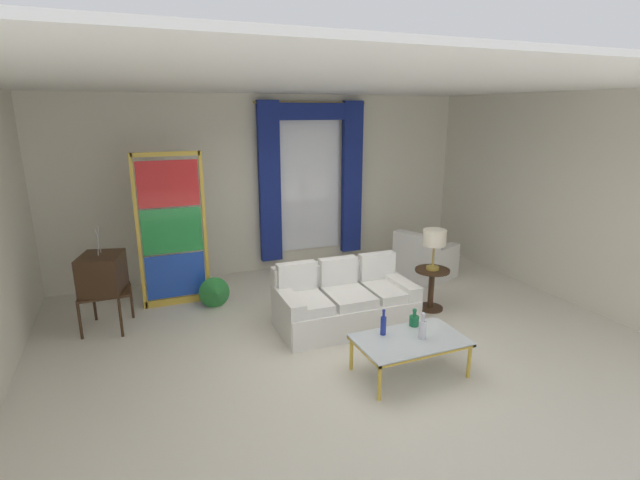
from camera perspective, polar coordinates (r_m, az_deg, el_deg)
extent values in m
plane|color=silver|center=(5.96, 2.83, -11.99)|extent=(16.00, 16.00, 0.00)
cube|color=silver|center=(8.26, -6.14, 6.65)|extent=(8.00, 0.12, 3.00)
cube|color=silver|center=(8.11, 25.23, 5.12)|extent=(0.12, 7.00, 3.00)
cube|color=white|center=(6.04, -0.17, 18.04)|extent=(8.00, 7.60, 0.04)
cube|color=white|center=(8.41, -1.21, 7.23)|extent=(1.10, 0.02, 2.50)
cylinder|color=gold|center=(8.25, -1.05, 16.20)|extent=(2.00, 0.04, 0.04)
cube|color=navy|center=(8.07, -6.09, 6.81)|extent=(0.36, 0.12, 2.70)
cube|color=navy|center=(8.62, 3.85, 7.41)|extent=(0.36, 0.12, 2.70)
cube|color=navy|center=(8.23, -1.00, 15.23)|extent=(1.80, 0.10, 0.28)
cube|color=white|center=(6.25, 3.10, -8.72)|extent=(1.76, 0.94, 0.38)
cube|color=white|center=(6.49, 1.78, -5.87)|extent=(1.74, 0.24, 0.78)
cube|color=white|center=(6.55, 9.39, -6.90)|extent=(0.22, 0.86, 0.56)
cube|color=white|center=(5.96, -3.83, -9.03)|extent=(0.22, 0.86, 0.56)
cube|color=white|center=(6.36, 8.12, -5.99)|extent=(0.55, 0.75, 0.12)
cube|color=white|center=(6.55, 6.83, -3.26)|extent=(0.51, 0.15, 0.40)
cube|color=white|center=(6.11, 3.33, -6.76)|extent=(0.55, 0.75, 0.12)
cube|color=white|center=(6.31, 2.16, -3.89)|extent=(0.51, 0.15, 0.40)
cube|color=white|center=(5.91, -1.85, -7.53)|extent=(0.55, 0.75, 0.12)
cube|color=white|center=(6.11, -2.86, -4.54)|extent=(0.51, 0.15, 0.40)
cube|color=silver|center=(5.20, 10.83, -11.68)|extent=(1.16, 0.70, 0.02)
cube|color=gold|center=(5.45, 8.91, -10.47)|extent=(1.16, 0.04, 0.03)
cube|color=gold|center=(4.97, 12.93, -13.40)|extent=(1.16, 0.04, 0.03)
cube|color=gold|center=(4.95, 5.24, -13.17)|extent=(0.04, 0.70, 0.03)
cube|color=gold|center=(5.51, 15.78, -10.62)|extent=(0.04, 0.70, 0.03)
cylinder|color=gold|center=(5.29, 3.80, -13.48)|extent=(0.04, 0.04, 0.38)
cylinder|color=gold|center=(5.80, 13.58, -11.19)|extent=(0.04, 0.04, 0.38)
cylinder|color=gold|center=(4.82, 7.17, -16.69)|extent=(0.04, 0.04, 0.38)
cylinder|color=gold|center=(5.37, 17.52, -13.74)|extent=(0.04, 0.04, 0.38)
cylinder|color=#196B3D|center=(5.46, 11.26, -9.53)|extent=(0.11, 0.11, 0.11)
cylinder|color=#196B3D|center=(5.43, 11.31, -8.75)|extent=(0.04, 0.04, 0.05)
sphere|color=#196B3D|center=(5.41, 11.33, -8.31)|extent=(0.05, 0.05, 0.05)
cylinder|color=navy|center=(5.19, 7.63, -10.21)|extent=(0.06, 0.06, 0.20)
cylinder|color=navy|center=(5.13, 7.68, -8.89)|extent=(0.03, 0.03, 0.06)
sphere|color=navy|center=(5.11, 7.70, -8.43)|extent=(0.04, 0.04, 0.04)
cylinder|color=silver|center=(5.17, 12.23, -10.52)|extent=(0.08, 0.08, 0.20)
cylinder|color=silver|center=(5.12, 12.31, -9.21)|extent=(0.03, 0.03, 0.06)
sphere|color=silver|center=(5.10, 12.34, -8.70)|extent=(0.04, 0.04, 0.04)
cube|color=#382314|center=(6.66, -24.51, -5.71)|extent=(0.62, 0.54, 0.03)
cylinder|color=#382314|center=(6.58, -26.96, -8.62)|extent=(0.04, 0.04, 0.50)
cylinder|color=#382314|center=(7.07, -25.55, -6.82)|extent=(0.04, 0.04, 0.50)
cylinder|color=#382314|center=(6.44, -22.87, -8.65)|extent=(0.04, 0.04, 0.50)
cylinder|color=#382314|center=(6.94, -21.75, -6.80)|extent=(0.04, 0.04, 0.50)
cube|color=#382314|center=(6.58, -24.76, -3.64)|extent=(0.60, 0.66, 0.48)
cube|color=black|center=(6.65, -26.72, -3.51)|extent=(0.11, 0.38, 0.30)
cylinder|color=gold|center=(6.64, -26.74, -5.27)|extent=(0.02, 0.04, 0.04)
cylinder|color=gold|center=(6.78, -26.33, -4.80)|extent=(0.02, 0.04, 0.04)
cylinder|color=silver|center=(6.47, -25.17, -0.11)|extent=(0.04, 0.13, 0.34)
cylinder|color=silver|center=(6.47, -25.17, -0.11)|extent=(0.04, 0.13, 0.34)
cube|color=white|center=(8.25, 12.61, -2.95)|extent=(1.04, 1.04, 0.40)
cube|color=white|center=(8.17, 12.72, -1.28)|extent=(0.90, 0.90, 0.10)
cube|color=white|center=(7.93, 11.44, -2.10)|extent=(0.49, 0.82, 0.80)
cube|color=white|center=(8.39, 10.82, -1.89)|extent=(0.75, 0.45, 0.58)
cube|color=white|center=(8.06, 14.56, -2.83)|extent=(0.75, 0.45, 0.58)
cube|color=gold|center=(6.95, -21.06, 0.68)|extent=(0.05, 0.05, 2.20)
cube|color=gold|center=(7.02, -13.73, 1.41)|extent=(0.05, 0.05, 2.20)
cube|color=gold|center=(6.80, -18.10, 9.82)|extent=(0.90, 0.05, 0.06)
cube|color=gold|center=(7.29, -16.72, -6.97)|extent=(0.90, 0.05, 0.10)
cube|color=#1E47B7|center=(7.15, -16.95, -4.13)|extent=(0.82, 0.02, 0.64)
cube|color=#238E3D|center=(6.97, -17.38, 1.05)|extent=(0.82, 0.02, 0.64)
cube|color=red|center=(6.84, -17.82, 6.47)|extent=(0.82, 0.02, 0.64)
cylinder|color=beige|center=(7.12, -12.57, -7.38)|extent=(0.16, 0.16, 0.06)
ellipsoid|color=#176376|center=(7.08, -12.63, -6.55)|extent=(0.18, 0.32, 0.20)
sphere|color=#176376|center=(7.17, -12.88, -5.34)|extent=(0.09, 0.09, 0.09)
cone|color=gold|center=(7.23, -12.96, -5.19)|extent=(0.02, 0.04, 0.02)
cone|color=#2C8739|center=(6.88, -12.41, -6.31)|extent=(0.44, 0.40, 0.50)
cylinder|color=#382314|center=(6.80, 13.38, -3.57)|extent=(0.48, 0.48, 0.03)
cylinder|color=#382314|center=(6.90, 13.23, -5.85)|extent=(0.08, 0.08, 0.55)
cylinder|color=#382314|center=(7.00, 13.09, -7.95)|extent=(0.36, 0.36, 0.03)
cylinder|color=#B29338|center=(6.79, 13.40, -3.29)|extent=(0.18, 0.18, 0.04)
cylinder|color=#B29338|center=(6.73, 13.50, -1.67)|extent=(0.03, 0.03, 0.36)
cylinder|color=beige|center=(6.67, 13.63, 0.30)|extent=(0.32, 0.32, 0.22)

